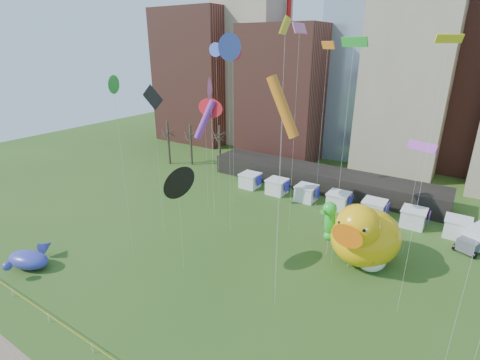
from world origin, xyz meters
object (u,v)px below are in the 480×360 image
Objects in this scene: small_duck at (371,257)px; seahorse_green at (330,218)px; whale_inflatable at (30,258)px; big_duck at (364,235)px; seahorse_purple at (350,243)px; box_truck at (479,237)px.

seahorse_green is (-4.79, 0.11, 3.14)m from small_duck.
big_duck is at bearing 18.58° from whale_inflatable.
seahorse_purple is 0.70× the size of whale_inflatable.
box_truck is (10.49, 10.77, -2.20)m from big_duck.
big_duck is at bearing -111.40° from box_truck.
big_duck is at bearing 66.37° from seahorse_purple.
seahorse_green is 32.45m from whale_inflatable.
small_duck is at bearing -27.63° from big_duck.
seahorse_green is at bearing 21.20° from whale_inflatable.
box_truck is at bearing 21.97° from whale_inflatable.
box_truck is (14.13, 11.47, -3.41)m from seahorse_green.
whale_inflatable is at bearing -141.95° from seahorse_purple.
seahorse_purple reaches higher than small_duck.
small_duck is at bearing -106.02° from box_truck.
box_truck is (39.89, 30.86, 0.30)m from whale_inflatable.
whale_inflatable is (-28.48, -18.42, -1.98)m from seahorse_purple.
box_truck reaches higher than whale_inflatable.
seahorse_purple is 33.98m from whale_inflatable.
seahorse_green is 18.52m from box_truck.
big_duck reaches higher than small_duck.
seahorse_green is 3.36m from seahorse_purple.
whale_inflatable is (-29.40, -20.08, -2.50)m from big_duck.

